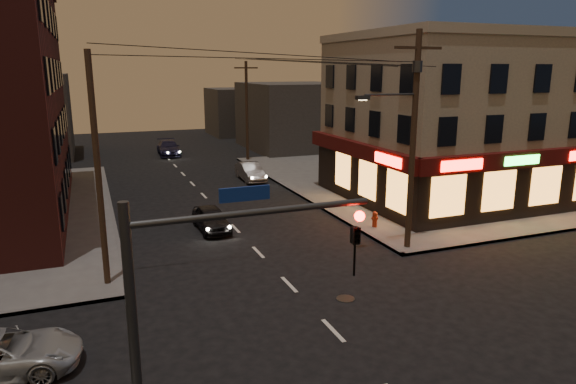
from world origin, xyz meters
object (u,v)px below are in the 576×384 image
sedan_far (169,148)px  fire_hydrant (375,218)px  sedan_near (211,219)px  sedan_mid (250,172)px

sedan_far → fire_hydrant: (6.59, -28.97, -0.12)m
sedan_far → fire_hydrant: sedan_far is taller
sedan_near → sedan_mid: size_ratio=0.90×
sedan_far → sedan_mid: bearing=-71.7°
sedan_near → fire_hydrant: bearing=-22.1°
sedan_near → sedan_mid: sedan_mid is taller
sedan_far → fire_hydrant: size_ratio=5.89×
sedan_mid → sedan_far: 15.06m
sedan_mid → sedan_far: bearing=106.9°
sedan_mid → fire_hydrant: (2.50, -14.47, -0.07)m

